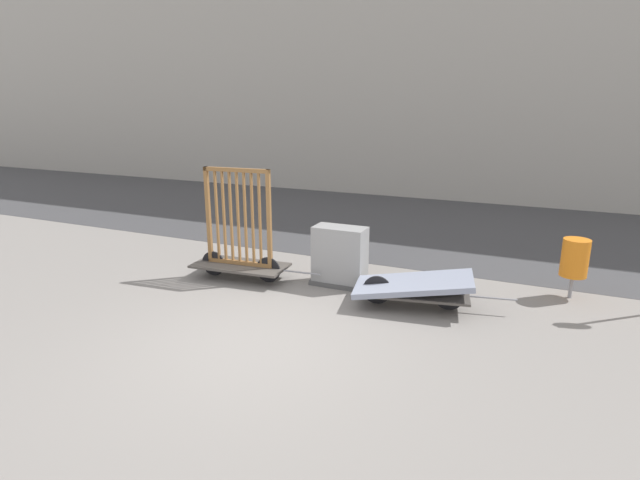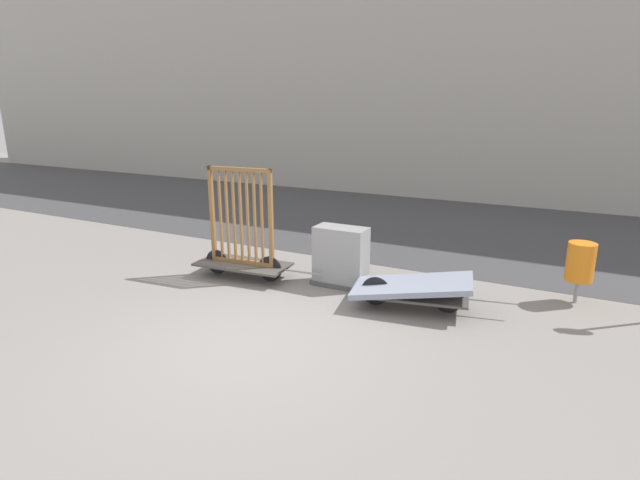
% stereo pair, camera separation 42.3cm
% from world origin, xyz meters
% --- Properties ---
extents(ground_plane, '(60.00, 60.00, 0.00)m').
position_xyz_m(ground_plane, '(0.00, 0.00, 0.00)').
color(ground_plane, gray).
extents(road_strip, '(56.00, 7.59, 0.01)m').
position_xyz_m(road_strip, '(0.00, 7.80, 0.00)').
color(road_strip, '#424244').
rests_on(road_strip, ground_plane).
extents(building_facade, '(48.00, 4.00, 11.83)m').
position_xyz_m(building_facade, '(0.00, 13.59, 5.92)').
color(building_facade, '#B2ADA3').
rests_on(building_facade, ground_plane).
extents(bike_cart_with_bedframe, '(2.47, 0.95, 2.05)m').
position_xyz_m(bike_cart_with_bedframe, '(-1.61, 2.19, 0.63)').
color(bike_cart_with_bedframe, '#4C4742').
rests_on(bike_cart_with_bedframe, ground_plane).
extents(bike_cart_with_mattress, '(2.53, 1.26, 0.57)m').
position_xyz_m(bike_cart_with_mattress, '(1.62, 2.19, 0.34)').
color(bike_cart_with_mattress, '#4C4742').
rests_on(bike_cart_with_mattress, ground_plane).
extents(utility_cabinet, '(0.98, 0.52, 1.06)m').
position_xyz_m(utility_cabinet, '(0.18, 2.65, 0.49)').
color(utility_cabinet, '#4C4C4C').
rests_on(utility_cabinet, ground_plane).
extents(trash_bin, '(0.43, 0.43, 1.01)m').
position_xyz_m(trash_bin, '(3.93, 3.65, 0.69)').
color(trash_bin, gray).
rests_on(trash_bin, ground_plane).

